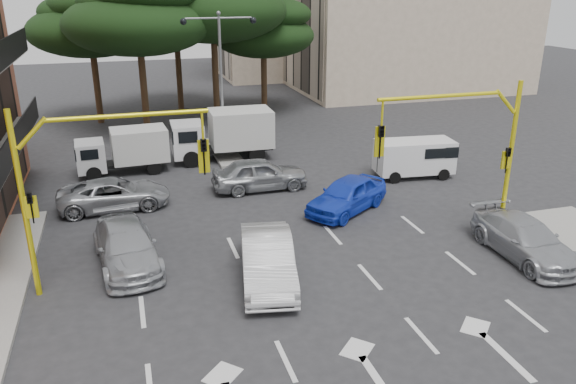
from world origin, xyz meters
The scene contains 18 objects.
ground centered at (0.00, 0.00, 0.00)m, with size 120.00×120.00×0.00m, color #28282B.
median_strip centered at (0.00, 16.00, 0.07)m, with size 1.40×6.00×0.15m, color gray.
pine_left_near centered at (-3.94, 21.96, 7.60)m, with size 9.15×9.15×10.23m.
pine_left_far centered at (-6.94, 25.96, 6.91)m, with size 8.32×8.32×9.30m.
pine_right centered at (5.06, 25.96, 6.22)m, with size 7.49×7.49×8.37m.
pine_back centered at (-0.94, 28.96, 7.60)m, with size 9.15×9.15×10.23m.
signal_mast_right centered at (6.80, 1.99, 3.88)m, with size 5.79×0.37×6.00m.
signal_mast_left centered at (-6.80, 1.99, 3.88)m, with size 5.79×0.37×6.00m.
street_lamp_center centered at (0.00, 16.00, 5.43)m, with size 4.16×0.36×7.77m.
car_white_hatch centered at (-1.37, 0.76, 0.78)m, with size 1.65×4.74×1.56m, color silver.
car_blue_compact centered at (3.47, 5.67, 0.75)m, with size 1.76×4.38×1.49m, color #1838CA.
car_silver_wagon centered at (-5.81, 3.30, 0.70)m, with size 1.97×4.85×1.41m, color #A7A9AF.
car_silver_cross_a centered at (-6.18, 8.90, 0.66)m, with size 2.20×4.77×1.33m, color #9EA0A6.
car_silver_cross_b centered at (0.52, 9.41, 0.77)m, with size 1.83×4.54×1.55m, color #94979B.
car_silver_parked centered at (7.96, -0.19, 0.69)m, with size 1.94×4.76×1.38m, color #A5A7AD.
van_white centered at (8.50, 9.02, 0.97)m, with size 1.75×3.87×1.94m, color white, non-canonical shape.
box_truck_a centered at (-5.63, 13.88, 1.14)m, with size 1.95×4.65×2.29m, color silver, non-canonical shape.
box_truck_b centered at (-0.24, 14.75, 1.38)m, with size 2.36×5.62×2.76m, color white, non-canonical shape.
Camera 1 is at (-5.46, -15.28, 9.36)m, focal length 35.00 mm.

